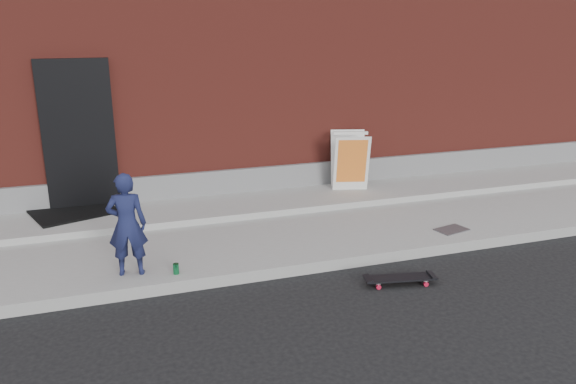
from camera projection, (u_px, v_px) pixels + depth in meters
name	position (u px, v px, depth m)	size (l,w,h in m)	color
ground	(306.00, 275.00, 7.01)	(80.00, 80.00, 0.00)	black
sidewalk	(271.00, 229.00, 8.35)	(20.00, 3.00, 0.15)	gray
apron	(255.00, 203.00, 9.13)	(20.00, 1.20, 0.10)	gray
building	(200.00, 47.00, 12.64)	(20.00, 8.10, 5.00)	maroon
child	(127.00, 225.00, 6.52)	(0.45, 0.30, 1.24)	#161B3E
skateboard	(400.00, 278.00, 6.73)	(0.87, 0.37, 0.10)	#B8122E
pizza_sign	(350.00, 160.00, 9.66)	(0.76, 0.84, 1.00)	silver
soda_can	(176.00, 269.00, 6.67)	(0.07, 0.07, 0.13)	#187B40
doormat	(74.00, 211.00, 8.54)	(1.15, 0.93, 0.03)	black
utility_plate	(452.00, 230.00, 8.10)	(0.46, 0.29, 0.01)	#59595E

